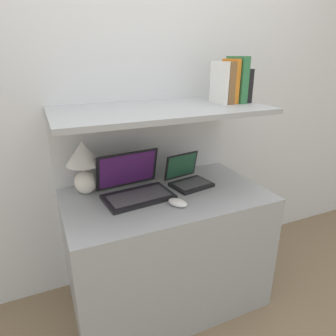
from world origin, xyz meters
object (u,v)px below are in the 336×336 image
at_px(book_green, 237,80).
at_px(book_brown, 225,83).
at_px(computer_mouse, 177,203).
at_px(book_orange, 230,81).
at_px(laptop_small, 188,178).
at_px(table_lamp, 84,162).
at_px(book_black, 243,85).
at_px(router_box, 143,170).
at_px(book_white, 219,83).
at_px(laptop_large, 135,187).

height_order(book_green, book_brown, book_green).
xyz_separation_m(book_green, book_brown, (-0.08, 0.00, -0.01)).
xyz_separation_m(computer_mouse, book_orange, (0.44, 0.22, 0.59)).
bearing_deg(computer_mouse, laptop_small, 51.41).
distance_m(table_lamp, laptop_small, 0.63).
relative_size(book_black, book_brown, 0.83).
bearing_deg(router_box, book_black, -19.17).
distance_m(laptop_small, book_white, 0.59).
bearing_deg(book_black, router_box, 160.83).
height_order(table_lamp, computer_mouse, table_lamp).
xyz_separation_m(laptop_large, book_white, (0.54, 0.01, 0.55)).
bearing_deg(book_orange, book_white, 180.00).
height_order(computer_mouse, book_black, book_black).
height_order(laptop_small, book_brown, book_brown).
bearing_deg(computer_mouse, router_box, 95.61).
xyz_separation_m(laptop_small, book_green, (0.30, -0.00, 0.58)).
xyz_separation_m(router_box, book_white, (0.41, -0.20, 0.55)).
relative_size(laptop_small, computer_mouse, 2.00).
height_order(laptop_large, book_orange, book_orange).
relative_size(table_lamp, laptop_small, 1.18).
bearing_deg(computer_mouse, book_green, 24.72).
bearing_deg(book_green, table_lamp, 171.58).
height_order(book_green, book_orange, book_green).
bearing_deg(book_black, book_green, 180.00).
xyz_separation_m(table_lamp, book_brown, (0.82, -0.13, 0.41)).
xyz_separation_m(computer_mouse, router_box, (-0.04, 0.42, 0.04)).
bearing_deg(laptop_small, book_white, -1.12).
relative_size(table_lamp, computer_mouse, 2.35).
xyz_separation_m(table_lamp, laptop_large, (0.25, -0.15, -0.14)).
height_order(book_black, book_green, book_green).
xyz_separation_m(book_brown, book_white, (-0.04, 0.00, 0.00)).
bearing_deg(laptop_small, laptop_large, -177.45).
bearing_deg(router_box, book_orange, -22.43).
bearing_deg(book_brown, table_lamp, 170.73).
distance_m(table_lamp, book_white, 0.89).
bearing_deg(book_orange, book_brown, 180.00).
relative_size(laptop_small, book_brown, 1.15).
height_order(computer_mouse, book_green, book_green).
height_order(book_orange, book_white, book_orange).
xyz_separation_m(book_black, book_white, (-0.17, 0.00, 0.02)).
relative_size(table_lamp, book_green, 1.21).
xyz_separation_m(laptop_large, computer_mouse, (0.17, -0.21, -0.03)).
xyz_separation_m(computer_mouse, book_green, (0.49, 0.22, 0.60)).
relative_size(laptop_small, book_black, 1.39).
bearing_deg(book_brown, book_white, 180.00).
distance_m(table_lamp, book_black, 1.04).
height_order(computer_mouse, book_white, book_white).
height_order(laptop_large, book_black, book_black).
distance_m(book_black, book_white, 0.17).
xyz_separation_m(book_black, book_orange, (-0.09, 0.00, 0.03)).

